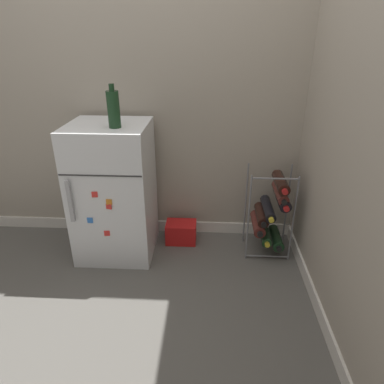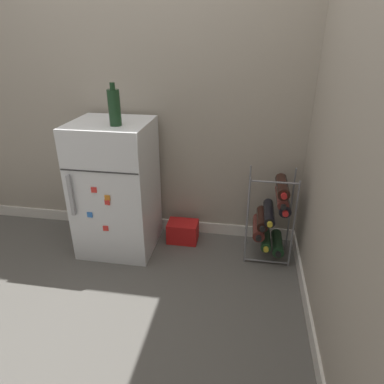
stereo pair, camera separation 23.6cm
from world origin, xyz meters
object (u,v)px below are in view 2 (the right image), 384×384
Objects in this scene: wine_rack at (273,216)px; fridge_top_bottle at (114,107)px; mini_fridge at (116,188)px; soda_box at (183,231)px.

fridge_top_bottle is (-1.02, -0.12, 0.73)m from wine_rack.
mini_fridge is 3.66× the size of fridge_top_bottle.
fridge_top_bottle is at bearing -173.12° from wine_rack.
fridge_top_bottle is (-0.37, -0.21, 0.98)m from soda_box.
fridge_top_bottle reaches higher than mini_fridge.
soda_box is (0.45, 0.13, -0.39)m from mini_fridge.
soda_box is 1.07m from fridge_top_bottle.
wine_rack is at bearing 2.16° from mini_fridge.
mini_fridge is 0.61m from soda_box.
soda_box is at bearing 29.50° from fridge_top_bottle.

